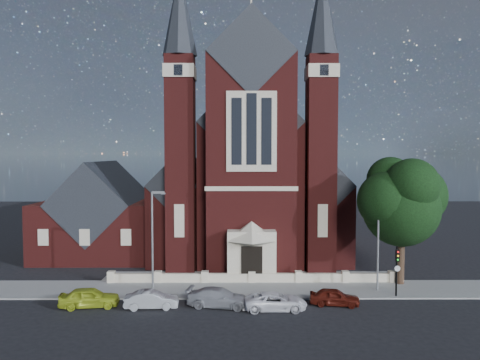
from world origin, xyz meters
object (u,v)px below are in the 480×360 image
object	(u,v)px
traffic_signal	(397,265)
street_lamp_left	(153,235)
street_tree	(404,203)
car_silver_a	(151,300)
car_silver_b	(219,298)
car_white_suv	(276,301)
car_dark_red	(335,297)
church	(248,178)
parish_hall	(103,218)
street_lamp_right	(379,235)
car_lime_van	(90,297)

from	to	relation	value
traffic_signal	street_lamp_left	bearing A→B (deg)	175.24
street_tree	street_lamp_left	distance (m)	20.71
car_silver_a	car_silver_b	distance (m)	4.85
car_white_suv	car_dark_red	xyz separation A→B (m)	(4.38, 0.99, -0.00)
church	parish_hall	world-z (taller)	church
street_lamp_left	car_dark_red	world-z (taller)	street_lamp_left
church	car_white_suv	distance (m)	24.52
street_tree	street_lamp_right	distance (m)	3.84
car_silver_a	car_silver_b	world-z (taller)	car_silver_b
car_lime_van	car_silver_a	xyz separation A→B (m)	(4.51, -0.28, -0.09)
car_dark_red	car_silver_a	bearing A→B (deg)	102.05
car_silver_b	car_white_suv	xyz separation A→B (m)	(4.02, -0.68, -0.06)
parish_hall	car_silver_b	bearing A→B (deg)	-52.66
church	street_tree	world-z (taller)	church
church	car_dark_red	size ratio (longest dim) A/B	9.64
car_dark_red	street_lamp_right	bearing A→B (deg)	-42.29
street_lamp_right	car_lime_van	bearing A→B (deg)	-170.46
street_tree	street_lamp_left	xyz separation A→B (m)	(-20.51, -1.71, -2.36)
parish_hall	car_white_suv	size ratio (longest dim) A/B	2.74
parish_hall	car_dark_red	xyz separation A→B (m)	(21.87, -17.34, -3.39)
street_tree	car_lime_van	bearing A→B (deg)	-167.56
street_lamp_right	car_silver_a	distance (m)	18.34
parish_hall	street_lamp_left	xyz separation A→B (m)	(8.09, -14.00, 0.59)
car_lime_van	car_dark_red	distance (m)	17.76
church	car_white_suv	size ratio (longest dim) A/B	7.84
parish_hall	car_white_suv	world-z (taller)	parish_hall
street_tree	car_dark_red	xyz separation A→B (m)	(-6.73, -5.05, -6.34)
church	street_lamp_left	distance (m)	20.84
parish_hall	car_silver_a	size ratio (longest dim) A/B	3.19
church	car_lime_van	xyz separation A→B (m)	(-11.89, -22.64, -7.47)
street_lamp_left	car_silver_b	world-z (taller)	street_lamp_left
car_dark_red	parish_hall	bearing A→B (deg)	60.92
car_silver_b	car_white_suv	bearing A→B (deg)	-89.64
church	parish_hall	xyz separation A→B (m)	(-16.00, -4.94, -4.17)
car_white_suv	car_lime_van	bearing A→B (deg)	85.83
street_lamp_right	car_silver_a	xyz separation A→B (m)	(-17.46, -3.97, -3.97)
car_silver_a	car_dark_red	xyz separation A→B (m)	(13.24, 0.63, -0.01)
parish_hall	car_lime_van	bearing A→B (deg)	-76.91
street_tree	car_dark_red	bearing A→B (deg)	-143.11
street_lamp_right	car_white_suv	xyz separation A→B (m)	(-8.60, -4.33, -3.98)
church	street_lamp_right	distance (m)	21.76
parish_hall	street_lamp_left	world-z (taller)	parish_hall
car_lime_van	street_lamp_left	bearing A→B (deg)	-55.43
car_silver_b	church	bearing A→B (deg)	3.54
church	car_silver_b	size ratio (longest dim) A/B	7.47
traffic_signal	car_white_suv	bearing A→B (deg)	-163.85
church	car_dark_red	xyz separation A→B (m)	(5.87, -22.28, -7.57)
parish_hall	street_tree	size ratio (longest dim) A/B	1.14
street_lamp_right	car_dark_red	size ratio (longest dim) A/B	2.23
street_lamp_left	car_lime_van	bearing A→B (deg)	-137.10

